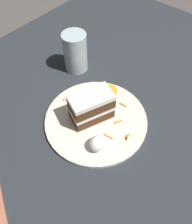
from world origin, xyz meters
TOP-DOWN VIEW (x-y plane):
  - ground_plane at (0.00, 0.00)m, footprint 6.00×6.00m
  - dining_table at (0.00, 0.00)m, footprint 1.35×0.97m
  - plate at (0.02, 0.05)m, footprint 0.28×0.28m
  - cake_slice at (0.03, 0.03)m, footprint 0.13×0.10m
  - cream_dollop at (0.09, 0.11)m, footprint 0.04×0.04m
  - orange_garnish at (-0.07, 0.01)m, footprint 0.06×0.06m
  - carrot_shreds_scatter at (-0.00, 0.05)m, footprint 0.12×0.22m
  - drinking_glass at (-0.10, -0.14)m, footprint 0.08×0.08m

SIDE VIEW (x-z plane):
  - ground_plane at x=0.00m, z-range 0.00..0.00m
  - dining_table at x=0.00m, z-range 0.00..0.02m
  - plate at x=0.02m, z-range 0.02..0.03m
  - carrot_shreds_scatter at x=0.00m, z-range 0.03..0.03m
  - orange_garnish at x=-0.07m, z-range 0.03..0.04m
  - cream_dollop at x=0.09m, z-range 0.03..0.07m
  - cake_slice at x=0.03m, z-range 0.03..0.12m
  - drinking_glass at x=-0.10m, z-range 0.01..0.14m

